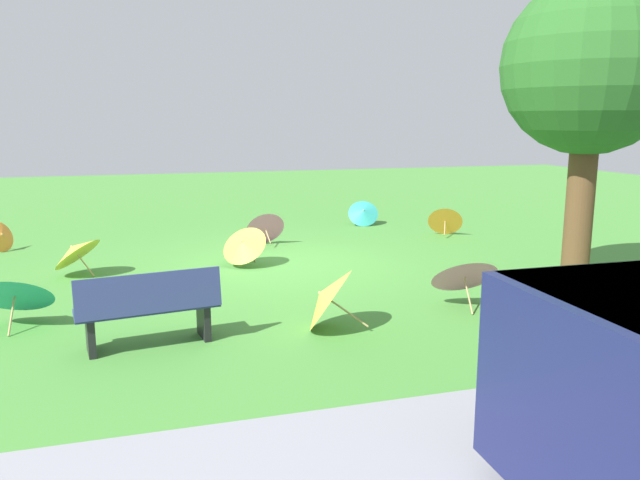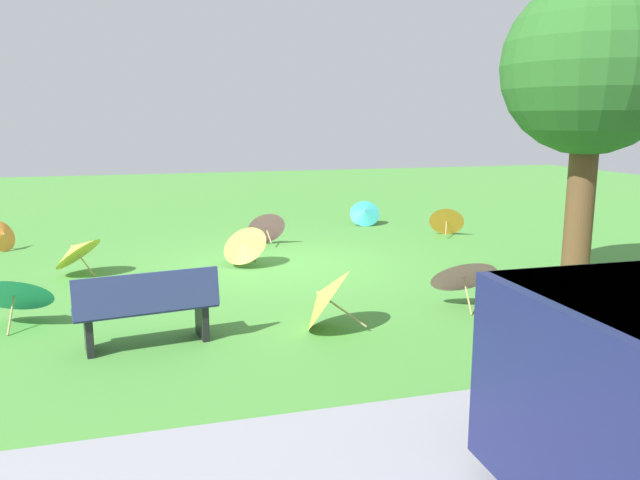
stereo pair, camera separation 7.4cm
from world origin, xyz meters
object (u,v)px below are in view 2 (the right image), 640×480
Objects in this scene: parasol_teal_0 at (365,212)px; park_bench at (147,308)px; parasol_orange_4 at (2,235)px; parasol_orange_2 at (447,220)px; parasol_yellow_1 at (324,297)px; parasol_teal_3 at (15,289)px; parasol_yellow_0 at (243,244)px; parasol_pink_0 at (265,226)px; shade_tree at (591,70)px; parasol_pink_1 at (463,273)px; parasol_yellow_3 at (75,250)px.

park_bench is at bearing 53.65° from parasol_teal_0.
park_bench is 2.20× the size of parasol_orange_4.
parasol_orange_2 is 1.23× the size of parasol_orange_4.
parasol_teal_3 is (3.69, -1.20, 0.05)m from parasol_yellow_1.
parasol_teal_0 is (-3.55, -3.47, -0.08)m from parasol_yellow_0.
shade_tree is at bearing 126.92° from parasol_pink_0.
parasol_pink_1 reaches higher than parasol_yellow_0.
parasol_yellow_3 is at bearing -24.05° from shade_tree.
parasol_orange_4 is 9.07m from parasol_pink_1.
parasol_yellow_0 is at bearing 19.33° from parasol_orange_2.
park_bench reaches higher than parasol_pink_0.
parasol_teal_0 is (-6.35, -3.34, -0.10)m from parasol_yellow_3.
parasol_yellow_1 is 1.26× the size of parasol_teal_0.
parasol_teal_3 is 5.87m from parasol_pink_0.
parasol_yellow_1 reaches higher than parasol_teal_0.
parasol_yellow_3 is 7.81m from parasol_orange_2.
parasol_teal_3 is at bearing 46.78° from parasol_pink_0.
parasol_yellow_1 is 3.88m from parasol_teal_3.
park_bench is 4.23m from parasol_pink_1.
parasol_teal_3 is 1.05× the size of parasol_pink_1.
parasol_yellow_1 reaches higher than parasol_pink_0.
parasol_teal_3 is 5.86m from parasol_pink_1.
parasol_teal_3 is 5.17m from parasol_orange_4.
parasol_orange_4 is 0.74× the size of parasol_pink_1.
park_bench reaches higher than parasol_orange_4.
park_bench reaches higher than parasol_teal_3.
parasol_teal_3 is (3.27, 2.44, 0.07)m from parasol_yellow_0.
parasol_yellow_0 is (-1.69, -3.64, -0.05)m from park_bench.
parasol_teal_3 is (0.47, 2.57, 0.05)m from parasol_yellow_3.
parasol_yellow_0 reaches higher than parasol_orange_2.
parasol_pink_0 is (3.72, -4.96, -2.88)m from shade_tree.
parasol_pink_1 reaches higher than parasol_pink_0.
parasol_pink_1 is at bearing 171.98° from parasol_teal_3.
shade_tree is at bearing 147.14° from parasol_orange_4.
parasol_yellow_0 is at bearing -83.49° from parasol_yellow_1.
parasol_orange_2 is at bearing -94.48° from shade_tree.
parasol_yellow_0 is 4.08m from parasol_teal_3.
parasol_orange_4 is (9.24, -0.91, -0.03)m from parasol_orange_2.
parasol_pink_0 is (-0.75, -1.84, -0.03)m from parasol_yellow_0.
parasol_teal_3 is (1.59, -1.20, 0.01)m from park_bench.
parasol_yellow_1 is at bearing 130.47° from parasol_yellow_3.
parasol_teal_3 is (6.82, 5.91, 0.15)m from parasol_teal_0.
shade_tree is 7.27m from parasol_teal_0.
park_bench is at bearing 142.76° from parasol_teal_3.
parasol_pink_1 is (-5.33, 3.39, 0.06)m from parasol_yellow_3.
parasol_yellow_0 is 1.21× the size of parasol_teal_0.
parasol_orange_4 is at bearing -30.74° from parasol_yellow_0.
parasol_orange_2 is (-4.85, -1.70, -0.06)m from parasol_yellow_0.
parasol_pink_1 is at bearing 64.89° from parasol_orange_2.
parasol_yellow_1 is at bearing 162.01° from parasol_teal_3.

